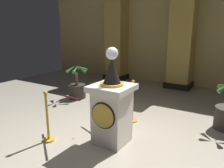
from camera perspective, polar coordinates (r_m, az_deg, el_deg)
name	(u,v)px	position (r m, az deg, el deg)	size (l,w,h in m)	color
ground_plane	(109,142)	(4.42, -0.87, -14.46)	(12.39, 12.39, 0.00)	#B2A893
back_wall	(185,38)	(8.80, 18.22, 11.08)	(12.39, 0.16, 3.52)	tan
pedestal_clock	(112,107)	(4.13, -0.04, -5.94)	(0.72, 0.72, 1.80)	silver
stanchion_near	(132,107)	(5.20, 5.23, -5.91)	(0.24, 0.24, 0.99)	gold
stanchion_far	(48,124)	(4.49, -16.06, -9.70)	(0.24, 0.24, 0.99)	gold
velvet_rope	(94,94)	(4.61, -4.68, -2.66)	(1.34, 1.35, 0.22)	#591419
column_left	(117,39)	(9.42, 1.22, 11.41)	(0.89, 0.89, 3.38)	black
column_centre_rear	(182,41)	(8.39, 17.46, 10.45)	(0.94, 0.94, 3.38)	black
potted_palm_left	(77,88)	(6.99, -8.93, -0.93)	(0.70, 0.67, 1.08)	#2D2823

